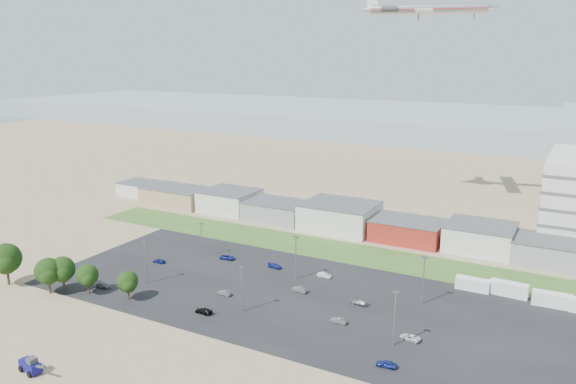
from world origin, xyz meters
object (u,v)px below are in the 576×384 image
Objects in this scene: parked_car_12 at (359,302)px; parked_car_3 at (204,311)px; parked_car_6 at (275,266)px; parked_car_9 at (228,257)px; parked_car_1 at (339,321)px; parked_car_2 at (386,364)px; parked_car_10 at (103,285)px; airliner at (428,9)px; parked_car_5 at (159,261)px; parked_car_0 at (410,337)px; parked_car_4 at (224,293)px; parked_car_7 at (300,289)px; parked_car_11 at (324,275)px; box_trailer_a at (473,284)px; tree_far_left at (6,262)px; telehandler at (30,364)px.

parked_car_3 is at bearing -50.43° from parked_car_12.
parked_car_6 is 14.11m from parked_car_9.
parked_car_6 is (-26.52, 20.10, -0.00)m from parked_car_1.
parked_car_2 is 69.45m from parked_car_10.
airliner is 13.66× the size of parked_car_5.
parked_car_10 reaches higher than parked_car_12.
parked_car_9 is (-54.47, 30.62, -0.05)m from parked_car_2.
parked_car_2 reaches higher than parked_car_1.
parked_car_0 is 1.02× the size of parked_car_6.
parked_car_3 is at bearing -173.47° from parked_car_6.
parked_car_0 is at bearing -88.63° from airliner.
parked_car_2 reaches higher than parked_car_9.
parked_car_12 is at bearing -110.32° from parked_car_9.
parked_car_2 reaches higher than parked_car_4.
airliner is 117.96m from parked_car_5.
parked_car_12 is (28.64, 9.88, -0.01)m from parked_car_4.
parked_car_5 is 0.89× the size of parked_car_12.
parked_car_10 is (-41.49, -19.83, -0.03)m from parked_car_7.
parked_car_9 is 1.15× the size of parked_car_11.
parked_car_2 is (-6.75, -41.12, -0.81)m from box_trailer_a.
parked_car_5 is (-75.53, -21.18, -0.86)m from box_trailer_a.
parked_car_11 is at bearing 31.82° from tree_far_left.
parked_car_0 is at bearing 59.07° from parked_car_12.
parked_car_10 reaches higher than parked_car_11.
telehandler is at bearing -130.13° from box_trailer_a.
parked_car_5 is 43.80m from parked_car_11.
parked_car_5 is at bearing 118.91° from parked_car_6.
parked_car_5 is 0.81× the size of parked_car_9.
parked_car_7 is at bearing -105.84° from airliner.
parked_car_6 is (1.73, 19.94, 0.01)m from parked_car_4.
parked_car_0 is 0.96× the size of parked_car_10.
parked_car_0 is 58.62m from parked_car_9.
parked_car_1 is 1.02× the size of parked_car_4.
box_trailer_a is 109.06m from tree_far_left.
box_trailer_a is at bearing -77.95° from airliner.
telehandler is at bearing -33.60° from parked_car_12.
parked_car_4 is at bearing 68.17° from parked_car_5.
box_trailer_a is at bearing 26.80° from tree_far_left.
parked_car_10 is at bearing 125.86° from telehandler.
box_trailer_a is 1.85× the size of parked_car_9.
parked_car_12 is (14.48, 0.10, -0.09)m from parked_car_7.
parked_car_0 is at bearing -116.69° from parked_car_9.
parked_car_9 is at bearing -153.15° from parked_car_3.
parked_car_5 is at bearing -84.82° from parked_car_12.
parked_car_9 is 32.91m from parked_car_10.
parked_car_0 is 1.11× the size of parked_car_11.
box_trailer_a is 30.41m from parked_car_0.
airliner is 116.98m from parked_car_1.
tree_far_left is at bearing -89.90° from parked_car_2.
parked_car_6 is at bearing -115.44° from airliner.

